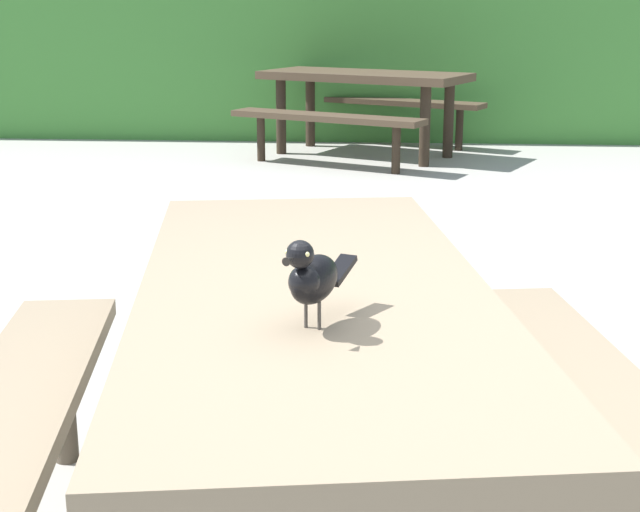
{
  "coord_description": "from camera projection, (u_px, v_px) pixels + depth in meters",
  "views": [
    {
      "loc": [
        -0.19,
        -1.77,
        1.34
      ],
      "look_at": [
        -0.32,
        0.06,
        0.84
      ],
      "focal_mm": 52.49,
      "sensor_mm": 36.0,
      "label": 1
    }
  ],
  "objects": [
    {
      "name": "picnic_table_mid_left",
      "position": [
        364.0,
        93.0,
        8.27
      ],
      "size": [
        2.26,
        2.25,
        0.74
      ],
      "color": "#473828",
      "rests_on": "ground"
    },
    {
      "name": "picnic_table_foreground",
      "position": [
        313.0,
        359.0,
        2.12
      ],
      "size": [
        1.92,
        1.95,
        0.74
      ],
      "color": "#84725B",
      "rests_on": "ground"
    },
    {
      "name": "hedge_wall",
      "position": [
        408.0,
        47.0,
        9.71
      ],
      "size": [
        28.0,
        1.61,
        1.77
      ],
      "primitive_type": "cube",
      "color": "#428438",
      "rests_on": "ground"
    },
    {
      "name": "bird_grackle",
      "position": [
        312.0,
        277.0,
        1.74
      ],
      "size": [
        0.14,
        0.28,
        0.18
      ],
      "color": "black",
      "rests_on": "picnic_table_foreground"
    }
  ]
}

